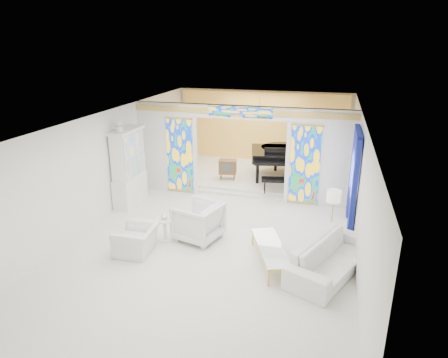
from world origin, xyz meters
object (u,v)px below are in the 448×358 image
(coffee_table, at_px, (271,248))
(armchair_right, at_px, (198,221))
(tv_console, at_px, (228,167))
(sofa, at_px, (331,257))
(armchair_left, at_px, (137,240))
(grand_piano, at_px, (278,154))
(china_cabinet, at_px, (129,168))

(coffee_table, bearing_deg, armchair_right, 160.62)
(tv_console, bearing_deg, armchair_right, -94.50)
(armchair_right, height_order, coffee_table, armchair_right)
(coffee_table, bearing_deg, sofa, -1.60)
(armchair_right, bearing_deg, armchair_left, -33.50)
(armchair_right, xyz_separation_m, tv_console, (-0.35, 4.27, 0.15))
(grand_piano, bearing_deg, tv_console, -164.13)
(grand_piano, height_order, tv_console, grand_piano)
(armchair_left, relative_size, tv_console, 1.43)
(sofa, bearing_deg, armchair_right, 101.42)
(grand_piano, xyz_separation_m, tv_console, (-1.66, -0.88, -0.37))
(armchair_right, height_order, tv_console, armchair_right)
(armchair_left, height_order, coffee_table, armchair_left)
(armchair_right, xyz_separation_m, coffee_table, (1.99, -0.70, -0.10))
(armchair_right, distance_m, sofa, 3.41)
(sofa, bearing_deg, armchair_left, 117.79)
(china_cabinet, height_order, grand_piano, china_cabinet)
(armchair_right, bearing_deg, sofa, 93.30)
(china_cabinet, bearing_deg, sofa, -21.95)
(coffee_table, bearing_deg, tv_console, 115.19)
(armchair_left, height_order, sofa, sofa)
(armchair_left, distance_m, armchair_right, 1.61)
(armchair_left, height_order, armchair_right, armchair_right)
(china_cabinet, xyz_separation_m, coffee_table, (4.83, -2.45, -0.77))
(china_cabinet, relative_size, grand_piano, 0.82)
(coffee_table, xyz_separation_m, tv_console, (-2.34, 4.97, 0.24))
(armchair_left, distance_m, tv_console, 5.39)
(armchair_left, xyz_separation_m, sofa, (4.54, 0.31, 0.04))
(coffee_table, relative_size, grand_piano, 0.60)
(sofa, relative_size, coffee_table, 1.26)
(china_cabinet, relative_size, sofa, 1.07)
(coffee_table, height_order, grand_piano, grand_piano)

